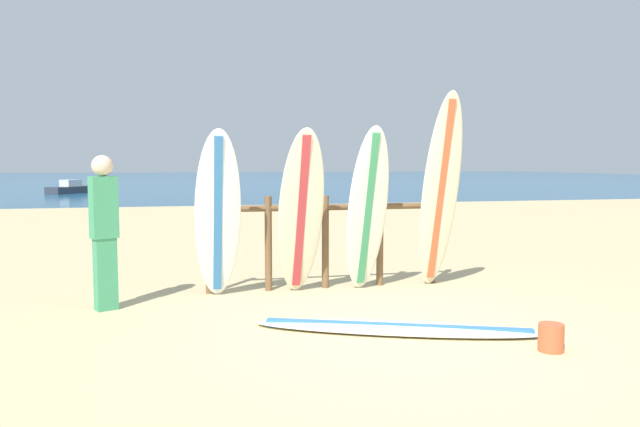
# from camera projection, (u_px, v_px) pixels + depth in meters

# --- Properties ---
(ground_plane) EXTENTS (120.00, 120.00, 0.00)m
(ground_plane) POSITION_uv_depth(u_px,v_px,m) (406.00, 338.00, 5.62)
(ground_plane) COLOR #CCB784
(ocean_water) EXTENTS (120.00, 80.00, 0.01)m
(ocean_water) POSITION_uv_depth(u_px,v_px,m) (197.00, 179.00, 61.87)
(ocean_water) COLOR #1E5984
(ocean_water) RESTS_ON ground
(surfboard_rack) EXTENTS (3.05, 0.09, 1.19)m
(surfboard_rack) POSITION_uv_depth(u_px,v_px,m) (325.00, 232.00, 7.82)
(surfboard_rack) COLOR brown
(surfboard_rack) RESTS_ON ground
(surfboard_leaning_far_left) EXTENTS (0.54, 0.67, 2.00)m
(surfboard_leaning_far_left) POSITION_uv_depth(u_px,v_px,m) (218.00, 215.00, 7.09)
(surfboard_leaning_far_left) COLOR white
(surfboard_leaning_far_left) RESTS_ON ground
(surfboard_leaning_left) EXTENTS (0.58, 0.71, 2.02)m
(surfboard_leaning_left) POSITION_uv_depth(u_px,v_px,m) (301.00, 213.00, 7.32)
(surfboard_leaning_left) COLOR beige
(surfboard_leaning_left) RESTS_ON ground
(surfboard_leaning_center_left) EXTENTS (0.56, 0.64, 2.06)m
(surfboard_leaning_center_left) POSITION_uv_depth(u_px,v_px,m) (367.00, 210.00, 7.51)
(surfboard_leaning_center_left) COLOR silver
(surfboard_leaning_center_left) RESTS_ON ground
(surfboard_leaning_center) EXTENTS (0.51, 0.81, 2.47)m
(surfboard_leaning_center) POSITION_uv_depth(u_px,v_px,m) (440.00, 192.00, 7.66)
(surfboard_leaning_center) COLOR beige
(surfboard_leaning_center) RESTS_ON ground
(surfboard_lying_on_sand) EXTENTS (2.73, 1.51, 0.08)m
(surfboard_lying_on_sand) POSITION_uv_depth(u_px,v_px,m) (396.00, 328.00, 5.82)
(surfboard_lying_on_sand) COLOR white
(surfboard_lying_on_sand) RESTS_ON ground
(beachgoer_standing) EXTENTS (0.32, 0.27, 1.69)m
(beachgoer_standing) POSITION_uv_depth(u_px,v_px,m) (104.00, 225.00, 6.62)
(beachgoer_standing) COLOR #3F9966
(beachgoer_standing) RESTS_ON ground
(small_boat_offshore) EXTENTS (2.31, 2.69, 0.71)m
(small_boat_offshore) POSITION_uv_depth(u_px,v_px,m) (71.00, 188.00, 32.17)
(small_boat_offshore) COLOR #333842
(small_boat_offshore) RESTS_ON ocean_water
(sand_bucket) EXTENTS (0.21, 0.21, 0.24)m
(sand_bucket) POSITION_uv_depth(u_px,v_px,m) (551.00, 337.00, 5.21)
(sand_bucket) COLOR #CC5933
(sand_bucket) RESTS_ON ground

